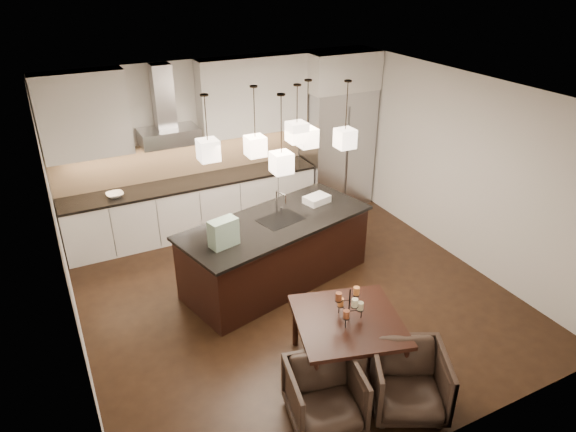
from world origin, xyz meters
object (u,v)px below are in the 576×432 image
island_body (276,252)px  armchair_right (408,381)px  refrigerator (337,148)px  armchair_left (325,395)px  dining_table (347,343)px

island_body → armchair_right: island_body is taller
refrigerator → armchair_left: size_ratio=2.94×
dining_table → armchair_right: size_ratio=1.48×
island_body → armchair_left: bearing=-118.9°
refrigerator → dining_table: bearing=-119.8°
refrigerator → armchair_right: bearing=-112.9°
island_body → armchair_left: 2.58m
refrigerator → dining_table: (-2.22, -3.88, -0.74)m
refrigerator → armchair_left: bearing=-122.5°
refrigerator → island_body: 2.95m
armchair_left → refrigerator: bearing=69.2°
island_body → armchair_right: bearing=-100.1°
refrigerator → armchair_left: (-2.82, -4.41, -0.74)m
dining_table → armchair_left: bearing=-122.5°
refrigerator → armchair_left: 5.29m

